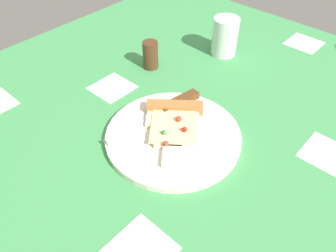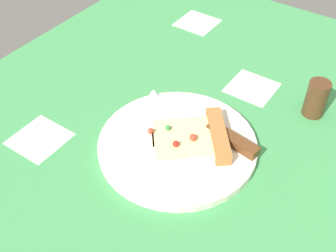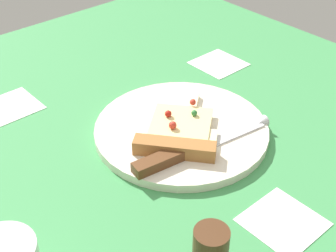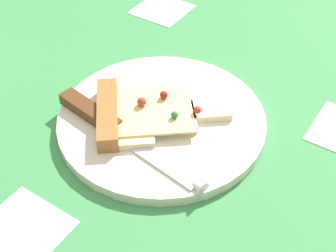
{
  "view_description": "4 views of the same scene",
  "coord_description": "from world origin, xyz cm",
  "px_view_note": "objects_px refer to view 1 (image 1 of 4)",
  "views": [
    {
      "loc": [
        -34.4,
        45.85,
        48.47
      ],
      "look_at": [
        -1.29,
        9.15,
        2.36
      ],
      "focal_mm": 35.76,
      "sensor_mm": 36.0,
      "label": 1
    },
    {
      "loc": [
        -46.45,
        -18.67,
        54.04
      ],
      "look_at": [
        -1.38,
        12.39,
        2.32
      ],
      "focal_mm": 45.97,
      "sensor_mm": 36.0,
      "label": 2
    },
    {
      "loc": [
        41.63,
        -32.77,
        45.56
      ],
      "look_at": [
        -2.35,
        6.04,
        3.34
      ],
      "focal_mm": 51.31,
      "sensor_mm": 36.0,
      "label": 3
    },
    {
      "loc": [
        35.4,
        35.61,
        43.25
      ],
      "look_at": [
        -0.27,
        12.11,
        3.16
      ],
      "focal_mm": 50.85,
      "sensor_mm": 36.0,
      "label": 4
    }
  ],
  "objects_px": {
    "plate": "(173,136)",
    "knife": "(163,111)",
    "pepper_shaker": "(150,55)",
    "pizza_slice": "(174,122)",
    "drinking_glass": "(225,37)"
  },
  "relations": [
    {
      "from": "plate",
      "to": "knife",
      "type": "distance_m",
      "value": 0.07
    },
    {
      "from": "knife",
      "to": "pepper_shaker",
      "type": "height_order",
      "value": "pepper_shaker"
    },
    {
      "from": "plate",
      "to": "pizza_slice",
      "type": "distance_m",
      "value": 0.03
    },
    {
      "from": "pizza_slice",
      "to": "drinking_glass",
      "type": "height_order",
      "value": "drinking_glass"
    },
    {
      "from": "plate",
      "to": "knife",
      "type": "bearing_deg",
      "value": -29.91
    },
    {
      "from": "pizza_slice",
      "to": "pepper_shaker",
      "type": "distance_m",
      "value": 0.25
    },
    {
      "from": "plate",
      "to": "pepper_shaker",
      "type": "relative_size",
      "value": 3.82
    },
    {
      "from": "drinking_glass",
      "to": "pepper_shaker",
      "type": "bearing_deg",
      "value": 61.24
    },
    {
      "from": "pizza_slice",
      "to": "plate",
      "type": "bearing_deg",
      "value": 89.84
    },
    {
      "from": "pizza_slice",
      "to": "knife",
      "type": "bearing_deg",
      "value": -56.24
    },
    {
      "from": "plate",
      "to": "drinking_glass",
      "type": "height_order",
      "value": "drinking_glass"
    },
    {
      "from": "drinking_glass",
      "to": "pepper_shaker",
      "type": "relative_size",
      "value": 1.41
    },
    {
      "from": "pizza_slice",
      "to": "drinking_glass",
      "type": "distance_m",
      "value": 0.34
    },
    {
      "from": "plate",
      "to": "pepper_shaker",
      "type": "bearing_deg",
      "value": -36.13
    },
    {
      "from": "plate",
      "to": "drinking_glass",
      "type": "xyz_separation_m",
      "value": [
        0.12,
        -0.34,
        0.04
      ]
    }
  ]
}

